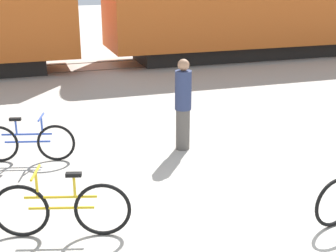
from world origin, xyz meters
TOP-DOWN VIEW (x-y plane):
  - ground_plane at (0.00, 0.00)m, footprint 80.00×80.00m
  - rail_near at (0.00, 10.61)m, footprint 70.30×0.07m
  - rail_far at (0.00, 12.05)m, footprint 70.30×0.07m
  - bicycle_yellow at (-2.25, 0.32)m, footprint 1.75×0.58m
  - bicycle_blue at (-2.57, 3.07)m, footprint 1.66×0.54m
  - person_in_navy at (0.31, 2.78)m, footprint 0.31×0.31m

SIDE VIEW (x-z plane):
  - ground_plane at x=0.00m, z-range 0.00..0.00m
  - rail_near at x=0.00m, z-range 0.00..0.01m
  - rail_far at x=0.00m, z-range 0.00..0.01m
  - bicycle_blue at x=-2.57m, z-range -0.06..0.79m
  - bicycle_yellow at x=-2.25m, z-range -0.07..0.86m
  - person_in_navy at x=0.31m, z-range 0.01..1.78m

